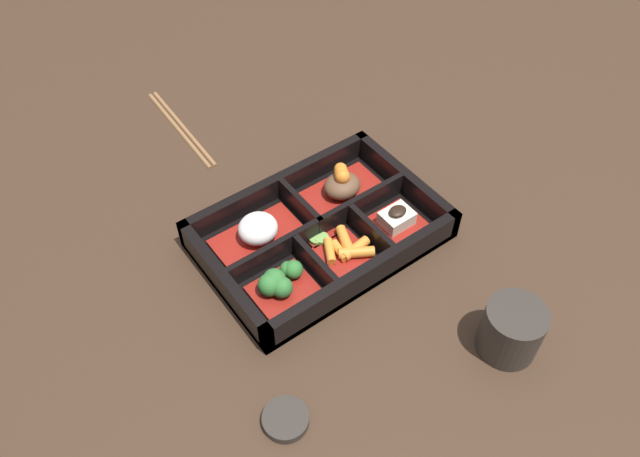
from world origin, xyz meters
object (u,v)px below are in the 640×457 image
tea_cup (512,329)px  sauce_dish (286,419)px  chopsticks (181,127)px  bowl_rice (258,232)px

tea_cup → sauce_dish: tea_cup is taller
tea_cup → chopsticks: bearing=101.8°
bowl_rice → chopsticks: size_ratio=0.55×
tea_cup → sauce_dish: size_ratio=1.37×
bowl_rice → sauce_dish: bowl_rice is taller
bowl_rice → sauce_dish: 0.26m
bowl_rice → chopsticks: bowl_rice is taller
bowl_rice → tea_cup: bearing=-63.7°
sauce_dish → bowl_rice: bearing=63.7°
bowl_rice → sauce_dish: (-0.11, -0.23, -0.02)m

